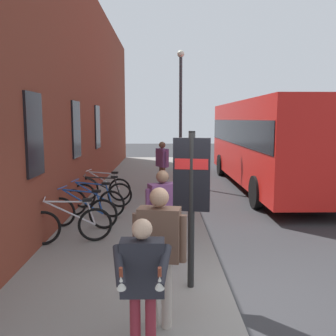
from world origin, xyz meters
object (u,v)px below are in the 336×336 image
object	(u,v)px
bicycle_mid_rack	(93,202)
bicycle_leaning_wall	(82,212)
bicycle_nearest_sign	(102,194)
pedestrian_crossing_street	(162,161)
pedestrian_by_facade	(159,243)
bicycle_beside_lamp	(104,188)
street_lamp	(181,106)
pedestrian_near_bus	(163,207)
tourist_with_hotdogs	(142,277)
transit_info_sign	(191,185)
city_bus	(266,139)
bicycle_end_of_row	(70,225)

from	to	relation	value
bicycle_mid_rack	bicycle_leaning_wall	bearing A→B (deg)	176.59
bicycle_nearest_sign	pedestrian_crossing_street	bearing A→B (deg)	-34.05
pedestrian_crossing_street	pedestrian_by_facade	xyz separation A→B (m)	(-8.95, 0.04, -0.00)
bicycle_leaning_wall	pedestrian_by_facade	xyz separation A→B (m)	(-4.30, -1.86, 0.69)
bicycle_beside_lamp	street_lamp	size ratio (longest dim) A/B	0.34
bicycle_leaning_wall	street_lamp	size ratio (longest dim) A/B	0.33
pedestrian_near_bus	tourist_with_hotdogs	xyz separation A→B (m)	(-2.81, 0.21, -0.05)
bicycle_leaning_wall	pedestrian_near_bus	world-z (taller)	pedestrian_near_bus
pedestrian_near_bus	street_lamp	size ratio (longest dim) A/B	0.32
bicycle_mid_rack	pedestrian_near_bus	xyz separation A→B (m)	(-3.26, -1.84, 0.64)
bicycle_nearest_sign	pedestrian_crossing_street	size ratio (longest dim) A/B	1.00
bicycle_leaning_wall	bicycle_mid_rack	world-z (taller)	same
bicycle_nearest_sign	transit_info_sign	xyz separation A→B (m)	(-5.24, -2.20, 1.21)
bicycle_leaning_wall	tourist_with_hotdogs	bearing A→B (deg)	-161.35
pedestrian_crossing_street	pedestrian_near_bus	distance (m)	6.88
pedestrian_crossing_street	bicycle_nearest_sign	bearing A→B (deg)	145.95
pedestrian_crossing_street	bicycle_leaning_wall	bearing A→B (deg)	157.81
city_bus	pedestrian_crossing_street	xyz separation A→B (m)	(-1.06, 4.04, -0.72)
city_bus	pedestrian_crossing_street	bearing A→B (deg)	104.74
bicycle_end_of_row	bicycle_nearest_sign	distance (m)	3.17
bicycle_mid_rack	pedestrian_by_facade	size ratio (longest dim) A/B	0.99
pedestrian_near_bus	bicycle_beside_lamp	bearing A→B (deg)	19.56
bicycle_end_of_row	pedestrian_near_bus	distance (m)	2.31
tourist_with_hotdogs	pedestrian_by_facade	bearing A→B (deg)	-12.93
bicycle_nearest_sign	street_lamp	xyz separation A→B (m)	(4.21, -2.50, 2.71)
bicycle_leaning_wall	pedestrian_near_bus	bearing A→B (deg)	-139.33
bicycle_end_of_row	bicycle_nearest_sign	bearing A→B (deg)	-2.92
bicycle_end_of_row	pedestrian_crossing_street	distance (m)	6.12
bicycle_mid_rack	bicycle_beside_lamp	bearing A→B (deg)	0.50
bicycle_nearest_sign	pedestrian_by_facade	distance (m)	6.61
tourist_with_hotdogs	street_lamp	size ratio (longest dim) A/B	0.30
transit_info_sign	pedestrian_crossing_street	world-z (taller)	transit_info_sign
bicycle_nearest_sign	pedestrian_near_bus	xyz separation A→B (m)	(-4.27, -1.77, 0.64)
bicycle_nearest_sign	city_bus	xyz separation A→B (m)	(3.67, -5.80, 1.41)
bicycle_leaning_wall	pedestrian_crossing_street	bearing A→B (deg)	-22.19
city_bus	pedestrian_near_bus	distance (m)	8.94
bicycle_leaning_wall	transit_info_sign	bearing A→B (deg)	-143.70
bicycle_beside_lamp	tourist_with_hotdogs	size ratio (longest dim) A/B	1.12
transit_info_sign	tourist_with_hotdogs	distance (m)	2.05
bicycle_beside_lamp	pedestrian_by_facade	bearing A→B (deg)	-166.03
bicycle_end_of_row	street_lamp	xyz separation A→B (m)	(7.37, -2.66, 2.71)
bicycle_end_of_row	bicycle_beside_lamp	xyz separation A→B (m)	(4.13, -0.07, -0.00)
tourist_with_hotdogs	street_lamp	distance (m)	11.52
bicycle_beside_lamp	tourist_with_hotdogs	xyz separation A→B (m)	(-8.05, -1.65, 0.58)
bicycle_beside_lamp	pedestrian_crossing_street	bearing A→B (deg)	-48.55
pedestrian_crossing_street	transit_info_sign	bearing A→B (deg)	-176.80
pedestrian_by_facade	street_lamp	distance (m)	10.78
bicycle_leaning_wall	tourist_with_hotdogs	xyz separation A→B (m)	(-5.03, -1.70, 0.58)
bicycle_mid_rack	tourist_with_hotdogs	distance (m)	6.31
bicycle_end_of_row	city_bus	xyz separation A→B (m)	(6.83, -5.96, 1.41)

